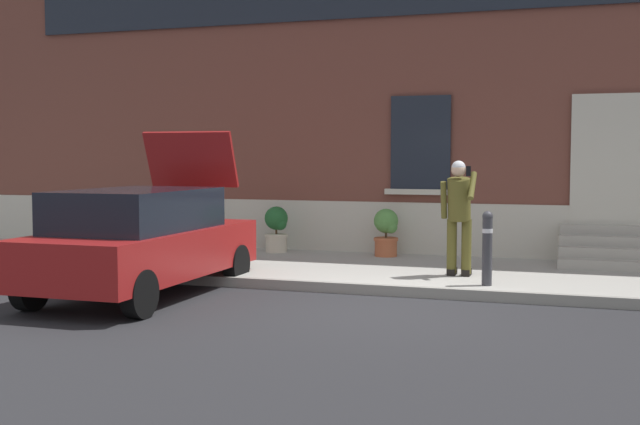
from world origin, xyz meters
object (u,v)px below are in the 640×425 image
object	(u,v)px
person_on_phone	(459,210)
hatchback_car_red	(142,239)
planter_cream	(277,228)
planter_terracotta	(386,231)
planter_charcoal	(171,226)
bollard_near_person	(487,245)

from	to	relation	value
person_on_phone	hatchback_car_red	bearing A→B (deg)	-158.68
planter_cream	planter_terracotta	size ratio (longest dim) A/B	1.00
planter_charcoal	planter_terracotta	distance (m)	4.22
bollard_near_person	planter_cream	world-z (taller)	bollard_near_person
planter_cream	hatchback_car_red	bearing A→B (deg)	-94.87
hatchback_car_red	planter_charcoal	distance (m)	4.38
bollard_near_person	planter_cream	xyz separation A→B (m)	(-4.22, 2.70, -0.11)
planter_charcoal	bollard_near_person	bearing A→B (deg)	-21.51
planter_charcoal	planter_cream	size ratio (longest dim) A/B	1.00
person_on_phone	planter_terracotta	world-z (taller)	person_on_phone
planter_terracotta	hatchback_car_red	bearing A→B (deg)	-120.14
planter_charcoal	planter_cream	bearing A→B (deg)	5.54
planter_cream	planter_terracotta	bearing A→B (deg)	0.85
bollard_near_person	planter_terracotta	xyz separation A→B (m)	(-2.11, 2.73, -0.11)
hatchback_car_red	planter_cream	distance (m)	4.24
planter_charcoal	planter_cream	world-z (taller)	same
bollard_near_person	planter_cream	size ratio (longest dim) A/B	1.22
bollard_near_person	planter_terracotta	size ratio (longest dim) A/B	1.22
hatchback_car_red	planter_terracotta	bearing A→B (deg)	59.86
person_on_phone	planter_terracotta	distance (m)	2.62
bollard_near_person	person_on_phone	size ratio (longest dim) A/B	0.60
bollard_near_person	planter_charcoal	xyz separation A→B (m)	(-6.33, 2.49, -0.11)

